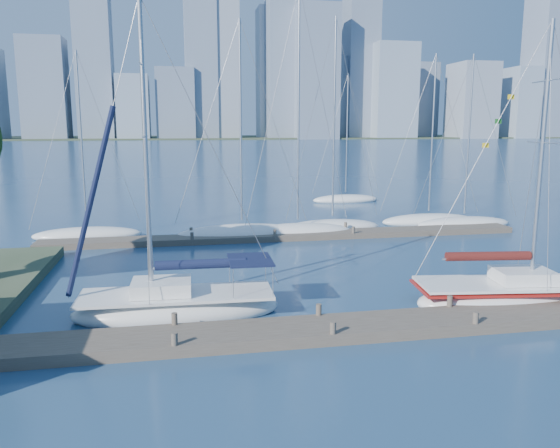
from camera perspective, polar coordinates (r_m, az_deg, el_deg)
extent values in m
plane|color=navy|center=(18.90, 4.75, -11.50)|extent=(700.00, 700.00, 0.00)
cube|color=#4A4136|center=(18.83, 4.76, -10.94)|extent=(26.00, 2.00, 0.40)
cube|color=#4A4136|center=(34.28, 0.87, -1.25)|extent=(30.00, 1.80, 0.36)
cube|color=#38472D|center=(337.01, -10.05, 8.83)|extent=(800.00, 100.00, 1.50)
ellipsoid|color=white|center=(20.87, -10.69, -8.86)|extent=(7.70, 2.72, 1.34)
cube|color=white|center=(20.68, -10.75, -7.23)|extent=(7.13, 2.51, 0.11)
cube|color=white|center=(20.62, -12.27, -6.43)|extent=(2.19, 1.69, 0.49)
cylinder|color=silver|center=(19.83, -13.85, 7.36)|extent=(0.16, 0.16, 10.41)
cylinder|color=silver|center=(20.39, -8.27, -4.41)|extent=(3.61, 0.20, 0.09)
cylinder|color=#101737|center=(20.37, -8.28, -4.16)|extent=(3.33, 0.46, 0.36)
cube|color=#101737|center=(20.44, -3.14, -3.76)|extent=(1.67, 2.17, 0.07)
ellipsoid|color=white|center=(23.65, 22.69, -7.21)|extent=(7.93, 3.49, 1.34)
cube|color=white|center=(23.48, 22.79, -5.74)|extent=(7.34, 3.22, 0.11)
cube|color=white|center=(23.64, 24.02, -4.94)|extent=(2.35, 1.90, 0.49)
cylinder|color=silver|center=(23.12, 25.66, 6.44)|extent=(0.16, 0.16, 9.93)
cylinder|color=silver|center=(22.85, 20.90, -3.37)|extent=(3.61, 0.56, 0.09)
cylinder|color=#501113|center=(22.83, 20.91, -3.15)|extent=(3.36, 0.79, 0.36)
cube|color=maroon|center=(23.52, 22.77, -6.10)|extent=(7.51, 3.34, 0.09)
ellipsoid|color=white|center=(36.63, -19.47, -1.09)|extent=(7.01, 4.08, 1.02)
cylinder|color=silver|center=(36.00, -20.04, 8.34)|extent=(0.11, 0.11, 10.54)
ellipsoid|color=white|center=(34.71, -3.98, -1.05)|extent=(8.39, 2.79, 1.26)
cylinder|color=silver|center=(34.05, -4.12, 10.56)|extent=(0.14, 0.14, 12.13)
ellipsoid|color=white|center=(35.31, 1.88, -0.87)|extent=(7.58, 3.96, 1.17)
cylinder|color=silver|center=(34.67, 1.96, 12.18)|extent=(0.13, 0.13, 14.24)
ellipsoid|color=white|center=(37.08, 5.50, -0.38)|extent=(6.81, 2.98, 1.13)
cylinder|color=silver|center=(36.46, 5.69, 10.86)|extent=(0.12, 0.12, 12.82)
ellipsoid|color=white|center=(41.07, 15.23, 0.32)|extent=(7.34, 3.47, 1.06)
cylinder|color=silver|center=(40.51, 15.65, 9.06)|extent=(0.12, 0.12, 10.96)
ellipsoid|color=white|center=(40.49, 18.65, 0.00)|extent=(7.25, 4.19, 1.05)
cylinder|color=silver|center=(39.92, 19.15, 8.72)|extent=(0.11, 0.11, 10.78)
ellipsoid|color=white|center=(51.51, 6.87, 2.53)|extent=(6.49, 2.77, 1.00)
cylinder|color=silver|center=(51.06, 7.01, 9.33)|extent=(0.11, 0.11, 10.74)
cube|color=slate|center=(311.83, -23.35, 12.81)|extent=(21.78, 17.63, 51.39)
cube|color=#858F9F|center=(329.26, -18.57, 11.31)|extent=(15.52, 17.61, 32.91)
cube|color=gray|center=(302.73, -15.06, 11.67)|extent=(16.41, 19.81, 33.30)
cube|color=slate|center=(303.81, -10.87, 12.21)|extent=(20.21, 16.86, 37.41)
cube|color=#858F9F|center=(309.59, -6.09, 16.79)|extent=(18.10, 14.99, 85.83)
cube|color=gray|center=(327.89, -0.77, 15.38)|extent=(17.52, 17.46, 73.43)
cube|color=slate|center=(306.28, 3.77, 15.45)|extent=(22.54, 18.95, 70.47)
cube|color=#858F9F|center=(326.53, 6.57, 12.93)|extent=(14.31, 17.11, 46.14)
cube|color=gray|center=(320.65, 11.69, 13.39)|extent=(23.67, 18.80, 52.21)
cube|color=slate|center=(360.35, 14.54, 12.36)|extent=(15.46, 17.52, 45.38)
cube|color=#858F9F|center=(340.94, 19.40, 12.02)|extent=(21.89, 23.94, 42.62)
cube|color=gray|center=(357.04, 23.70, 11.47)|extent=(15.40, 21.38, 40.58)
cube|color=slate|center=(372.22, 26.22, 14.59)|extent=(21.58, 23.60, 84.30)
cube|color=slate|center=(314.42, -19.08, 19.76)|extent=(18.08, 18.00, 124.42)
cube|color=slate|center=(309.75, -8.30, 17.34)|extent=(16.85, 18.00, 92.28)
cube|color=slate|center=(316.32, 0.29, 18.88)|extent=(17.44, 18.00, 109.72)
cube|color=slate|center=(325.93, 8.39, 15.81)|extent=(17.51, 18.00, 79.13)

